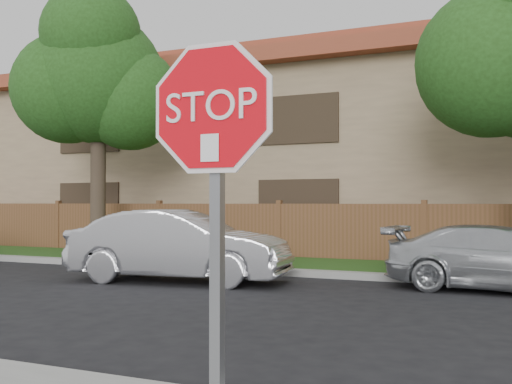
% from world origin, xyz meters
% --- Properties ---
extents(far_curb, '(70.00, 0.30, 0.15)m').
position_xyz_m(far_curb, '(0.00, 8.15, 0.07)').
color(far_curb, gray).
rests_on(far_curb, ground).
extents(grass_strip, '(70.00, 3.00, 0.12)m').
position_xyz_m(grass_strip, '(0.00, 9.80, 0.06)').
color(grass_strip, '#1E4714').
rests_on(grass_strip, ground).
extents(fence, '(70.00, 0.12, 1.60)m').
position_xyz_m(fence, '(0.00, 11.40, 0.80)').
color(fence, brown).
rests_on(fence, ground).
extents(apartment_building, '(35.20, 9.20, 7.20)m').
position_xyz_m(apartment_building, '(0.00, 17.00, 3.53)').
color(apartment_building, '#8E7658').
rests_on(apartment_building, ground).
extents(tree_left, '(4.80, 3.90, 7.78)m').
position_xyz_m(tree_left, '(-8.98, 9.57, 5.22)').
color(tree_left, '#382B21').
rests_on(tree_left, ground).
extents(stop_sign, '(1.01, 0.13, 2.55)m').
position_xyz_m(stop_sign, '(0.68, -1.48, 1.83)').
color(stop_sign, gray).
rests_on(stop_sign, sidewalk_near).
extents(sedan_left, '(4.68, 2.18, 1.49)m').
position_xyz_m(sedan_left, '(-4.19, 6.25, 0.74)').
color(sedan_left, silver).
rests_on(sedan_left, ground).
extents(sedan_right, '(4.25, 1.89, 1.21)m').
position_xyz_m(sedan_right, '(1.92, 7.50, 0.61)').
color(sedan_right, silver).
rests_on(sedan_right, ground).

